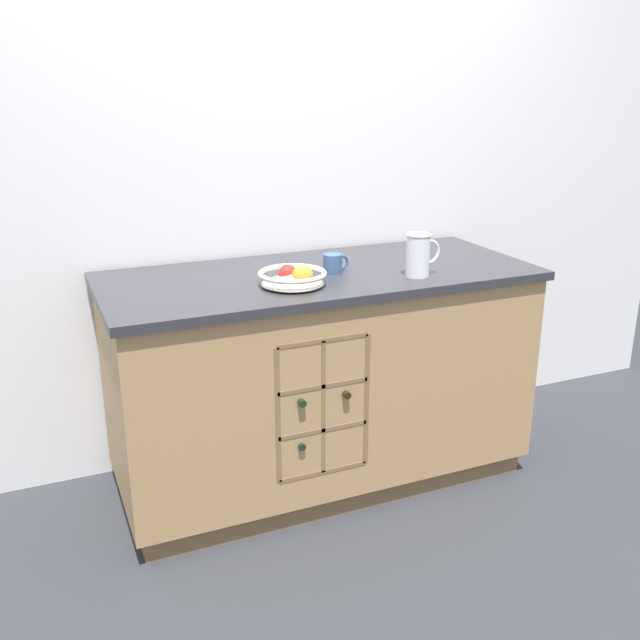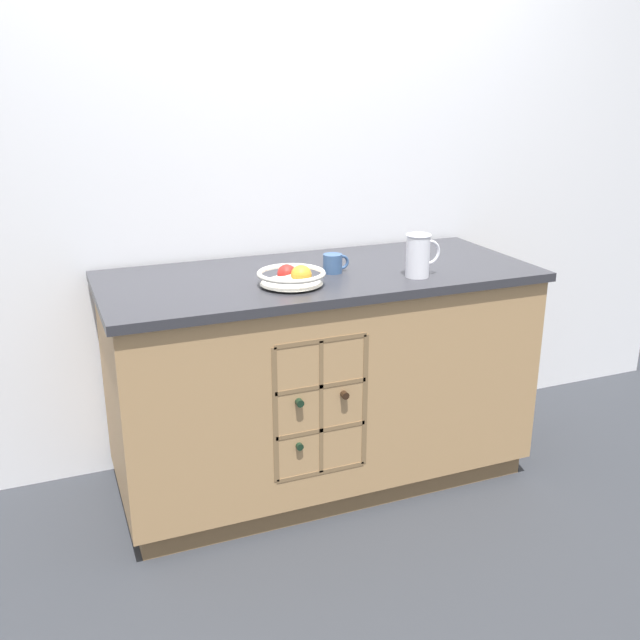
# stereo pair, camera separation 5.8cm
# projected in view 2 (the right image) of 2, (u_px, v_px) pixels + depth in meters

# --- Properties ---
(ground_plane) EXTENTS (14.00, 14.00, 0.00)m
(ground_plane) POSITION_uv_depth(u_px,v_px,m) (320.00, 474.00, 3.14)
(ground_plane) COLOR #2D3035
(back_wall) EXTENTS (4.40, 0.06, 2.55)m
(back_wall) POSITION_uv_depth(u_px,v_px,m) (284.00, 170.00, 3.10)
(back_wall) COLOR white
(back_wall) RESTS_ON ground_plane
(kitchen_island) EXTENTS (1.74, 0.74, 0.92)m
(kitchen_island) POSITION_uv_depth(u_px,v_px,m) (320.00, 377.00, 2.99)
(kitchen_island) COLOR brown
(kitchen_island) RESTS_ON ground_plane
(fruit_bowl) EXTENTS (0.26, 0.26, 0.09)m
(fruit_bowl) POSITION_uv_depth(u_px,v_px,m) (292.00, 276.00, 2.64)
(fruit_bowl) COLOR silver
(fruit_bowl) RESTS_ON kitchen_island
(white_pitcher) EXTENTS (0.15, 0.10, 0.17)m
(white_pitcher) POSITION_uv_depth(u_px,v_px,m) (419.00, 254.00, 2.75)
(white_pitcher) COLOR white
(white_pitcher) RESTS_ON kitchen_island
(ceramic_mug) EXTENTS (0.11, 0.08, 0.08)m
(ceramic_mug) POSITION_uv_depth(u_px,v_px,m) (333.00, 263.00, 2.83)
(ceramic_mug) COLOR #385684
(ceramic_mug) RESTS_ON kitchen_island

